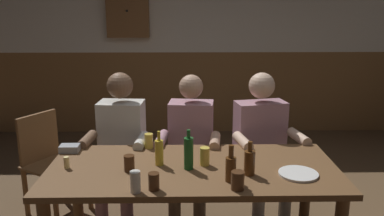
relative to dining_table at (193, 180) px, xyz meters
The scene contains 21 objects.
back_wall_upper 3.33m from the dining_table, 90.00° to the left, with size 6.65×0.12×1.37m, color silver.
back_wall_wainscot 3.12m from the dining_table, 90.00° to the left, with size 6.65×0.12×1.14m, color brown.
dining_table is the anchor object (origin of this frame).
person_0 0.89m from the dining_table, 131.80° to the left, with size 0.53×0.56×1.26m.
person_1 0.66m from the dining_table, 90.70° to the left, with size 0.53×0.56×1.24m.
person_2 0.90m from the dining_table, 48.22° to the left, with size 0.60×0.57×1.26m.
chair_empty_near_left 1.48m from the dining_table, 147.44° to the left, with size 0.61×0.61×0.88m.
table_candle 0.85m from the dining_table, behind, with size 0.04×0.04×0.08m, color #F9E08C.
condiment_caddy 0.96m from the dining_table, 161.64° to the left, with size 0.14×0.10×0.05m, color #B2B7BC.
plate_0 0.70m from the dining_table, 12.11° to the right, with size 0.25×0.25×0.01m, color white.
bottle_0 0.43m from the dining_table, 20.31° to the right, with size 0.07×0.07×0.22m.
bottle_1 0.30m from the dining_table, behind, with size 0.06×0.06×0.24m.
bottle_2 0.37m from the dining_table, 45.00° to the right, with size 0.07×0.07×0.24m.
bottle_3 0.22m from the dining_table, 129.28° to the right, with size 0.06×0.06×0.27m.
pint_glass_0 0.45m from the dining_table, behind, with size 0.07×0.07×0.11m, color #4C2D19.
pint_glass_1 0.46m from the dining_table, 53.21° to the right, with size 0.08×0.08×0.11m, color #4C2D19.
pint_glass_2 0.52m from the dining_table, 131.57° to the left, with size 0.06×0.06×0.11m, color #E5C64C.
pint_glass_3 0.53m from the dining_table, 132.74° to the right, with size 0.06×0.06×0.13m, color white.
pint_glass_4 0.18m from the dining_table, 18.64° to the left, with size 0.07×0.07×0.13m, color #E5C64C.
pint_glass_5 0.44m from the dining_table, 124.75° to the right, with size 0.07×0.07×0.11m, color #4C2D19.
wall_dart_cabinet 3.27m from the dining_table, 105.11° to the left, with size 0.56×0.15×0.70m.
Camera 1 is at (-0.05, -2.69, 1.82)m, focal length 37.88 mm.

